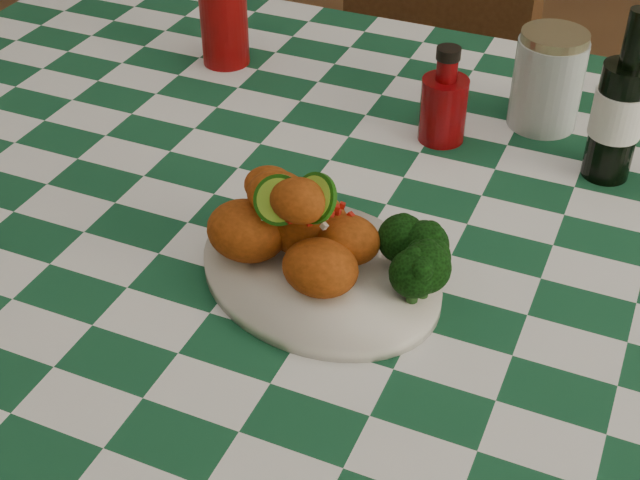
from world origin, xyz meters
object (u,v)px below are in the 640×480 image
at_px(mason_jar, 548,79).
at_px(wooden_chair_left, 376,107).
at_px(beer_bottle, 622,97).
at_px(ketchup_bottle, 445,95).
at_px(plate, 320,273).
at_px(dining_table, 374,418).
at_px(red_tumbler, 224,24).
at_px(fried_chicken_pile, 304,223).

relative_size(mason_jar, wooden_chair_left, 0.13).
bearing_deg(beer_bottle, ketchup_bottle, 179.76).
relative_size(plate, mason_jar, 2.11).
bearing_deg(dining_table, beer_bottle, 36.79).
bearing_deg(red_tumbler, mason_jar, 0.75).
relative_size(beer_bottle, wooden_chair_left, 0.22).
xyz_separation_m(dining_table, red_tumbler, (-0.36, 0.26, 0.46)).
bearing_deg(mason_jar, red_tumbler, -179.25).
xyz_separation_m(red_tumbler, beer_bottle, (0.60, -0.09, 0.05)).
distance_m(ketchup_bottle, mason_jar, 0.15).
height_order(plate, red_tumbler, red_tumbler).
relative_size(dining_table, ketchup_bottle, 12.39).
distance_m(mason_jar, beer_bottle, 0.15).
bearing_deg(beer_bottle, red_tumbler, 171.48).
distance_m(red_tumbler, beer_bottle, 0.61).
height_order(dining_table, red_tumbler, red_tumbler).
bearing_deg(ketchup_bottle, dining_table, -94.66).
bearing_deg(wooden_chair_left, mason_jar, -31.97).
bearing_deg(mason_jar, beer_bottle, -42.89).
bearing_deg(fried_chicken_pile, dining_table, 77.37).
distance_m(ketchup_bottle, wooden_chair_left, 0.69).
height_order(red_tumbler, ketchup_bottle, ketchup_bottle).
bearing_deg(mason_jar, wooden_chair_left, 132.89).
xyz_separation_m(dining_table, ketchup_bottle, (0.01, 0.18, 0.46)).
relative_size(ketchup_bottle, mason_jar, 0.98).
height_order(dining_table, wooden_chair_left, wooden_chair_left).
height_order(fried_chicken_pile, mason_jar, mason_jar).
relative_size(plate, beer_bottle, 1.29).
xyz_separation_m(fried_chicken_pile, ketchup_bottle, (0.05, 0.34, -0.01)).
relative_size(fried_chicken_pile, ketchup_bottle, 1.27).
xyz_separation_m(ketchup_bottle, mason_jar, (0.12, 0.10, 0.00)).
distance_m(plate, beer_bottle, 0.43).
height_order(fried_chicken_pile, wooden_chair_left, wooden_chair_left).
relative_size(dining_table, beer_bottle, 7.43).
bearing_deg(dining_table, ketchup_bottle, 85.34).
bearing_deg(beer_bottle, wooden_chair_left, 133.71).
height_order(fried_chicken_pile, ketchup_bottle, ketchup_bottle).
relative_size(plate, red_tumbler, 2.26).
bearing_deg(plate, red_tumbler, 128.92).
xyz_separation_m(red_tumbler, mason_jar, (0.49, 0.01, 0.00)).
distance_m(dining_table, wooden_chair_left, 0.75).
bearing_deg(ketchup_bottle, wooden_chair_left, 118.18).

